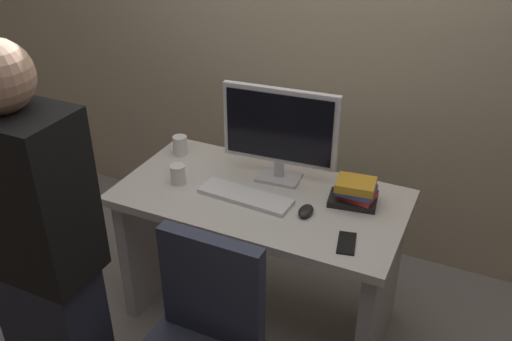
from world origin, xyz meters
TOP-DOWN VIEW (x-y plane):
  - ground_plane at (0.00, 0.00)m, footprint 9.00×9.00m
  - desk at (0.00, 0.00)m, footprint 1.30×0.68m
  - person_at_desk at (-0.41, -0.90)m, footprint 0.40×0.24m
  - monitor at (0.02, 0.16)m, footprint 0.54×0.16m
  - keyboard at (-0.05, -0.06)m, footprint 0.44×0.15m
  - mouse at (0.24, -0.06)m, footprint 0.06×0.10m
  - cup_near_keyboard at (-0.39, -0.07)m, footprint 0.07×0.07m
  - cup_by_monitor at (-0.53, 0.18)m, footprint 0.07×0.07m
  - book_stack at (0.41, 0.11)m, footprint 0.23×0.17m
  - cell_phone at (0.46, -0.19)m, footprint 0.10×0.16m

SIDE VIEW (x-z plane):
  - ground_plane at x=0.00m, z-range 0.00..0.00m
  - desk at x=0.00m, z-range 0.13..0.86m
  - cell_phone at x=0.46m, z-range 0.73..0.74m
  - keyboard at x=-0.05m, z-range 0.73..0.75m
  - mouse at x=0.24m, z-range 0.73..0.76m
  - cup_near_keyboard at x=-0.39m, z-range 0.73..0.82m
  - cup_by_monitor at x=-0.53m, z-range 0.73..0.83m
  - book_stack at x=0.41m, z-range 0.73..0.85m
  - person_at_desk at x=-0.41m, z-range 0.02..1.66m
  - monitor at x=0.02m, z-range 0.76..1.21m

